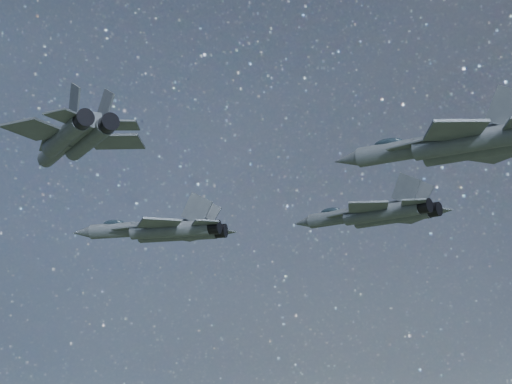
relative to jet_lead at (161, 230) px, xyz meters
The scene contains 4 objects.
jet_lead is the anchor object (origin of this frame).
jet_left 23.94m from the jet_lead, 35.66° to the left, with size 19.20×13.65×4.89m.
jet_right 26.30m from the jet_lead, 63.61° to the right, with size 17.33×11.37×4.46m.
jet_slot 39.23m from the jet_lead, 10.97° to the right, with size 18.88×13.34×4.78m.
Camera 1 is at (46.57, -62.82, 123.51)m, focal length 60.00 mm.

